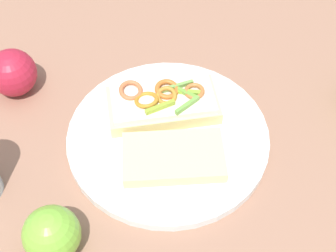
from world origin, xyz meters
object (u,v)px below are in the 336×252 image
(apple_2, at_px, (52,234))
(apple_3, at_px, (13,73))
(sandwich, at_px, (163,103))
(bread_slice_side, at_px, (173,157))
(plate, at_px, (168,137))

(apple_2, distance_m, apple_3, 0.30)
(sandwich, bearing_deg, apple_3, 157.35)
(sandwich, height_order, bread_slice_side, sandwich)
(sandwich, bearing_deg, apple_2, -131.07)
(bread_slice_side, distance_m, apple_3, 0.30)
(plate, distance_m, apple_3, 0.27)
(apple_2, bearing_deg, sandwich, -57.29)
(apple_2, bearing_deg, bread_slice_side, -76.18)
(sandwich, xyz_separation_m, apple_2, (-0.14, 0.22, 0.01))
(plate, xyz_separation_m, apple_2, (-0.09, 0.21, 0.03))
(plate, relative_size, apple_3, 3.95)
(apple_3, bearing_deg, bread_slice_side, -146.45)
(apple_2, height_order, apple_3, apple_3)
(bread_slice_side, relative_size, apple_3, 1.88)
(apple_3, bearing_deg, plate, -138.54)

